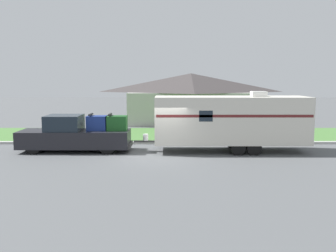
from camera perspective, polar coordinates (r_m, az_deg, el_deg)
The scene contains 7 objects.
ground_plane at distance 19.29m, azimuth -0.56°, elevation -4.66°, with size 120.00×120.00×0.00m, color #515456.
curb_strip at distance 22.96m, azimuth -0.42°, elevation -2.55°, with size 80.00×0.30×0.14m.
lawn_strip at distance 26.57m, azimuth -0.32°, elevation -1.32°, with size 80.00×7.00×0.03m.
house_across_street at distance 33.94m, azimuth 3.78°, elevation 4.41°, with size 11.79×6.92×4.43m.
pickup_truck at distance 21.12m, azimuth -13.55°, elevation -1.29°, with size 6.10×1.95×2.08m.
travel_trailer at distance 20.69m, azimuth 9.84°, elevation 0.94°, with size 9.43×2.44×3.29m.
mailbox at distance 24.94m, azimuth 16.61°, elevation 0.01°, with size 0.48×0.20×1.25m.
Camera 1 is at (0.28, -18.87, 4.00)m, focal length 40.00 mm.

